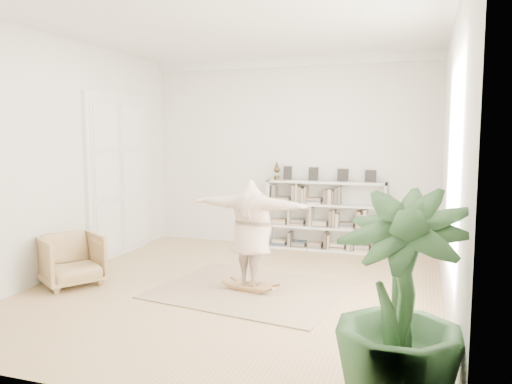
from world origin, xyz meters
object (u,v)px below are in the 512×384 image
bookshelf (325,217)px  rocker_board (251,286)px  armchair (71,260)px  person (251,230)px  houseplant (399,306)px

bookshelf → rocker_board: (-0.50, -2.80, -0.56)m
rocker_board → bookshelf: bearing=88.8°
armchair → rocker_board: size_ratio=1.40×
bookshelf → rocker_board: 2.90m
bookshelf → person: bookshelf is taller
bookshelf → armchair: bearing=-132.3°
bookshelf → person: bearing=-100.1°
rocker_board → houseplant: bearing=-42.5°
bookshelf → armchair: size_ratio=2.72×
rocker_board → houseplant: 3.38m
armchair → rocker_board: armchair is taller
rocker_board → houseplant: (2.05, -2.57, 0.80)m
armchair → rocker_board: (2.55, 0.55, -0.30)m
bookshelf → houseplant: (1.56, -5.37, 0.23)m
bookshelf → armchair: 4.53m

